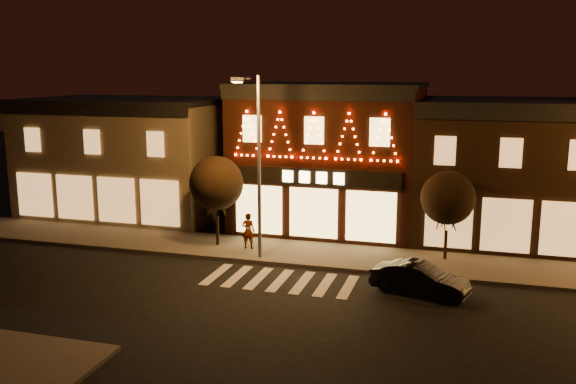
% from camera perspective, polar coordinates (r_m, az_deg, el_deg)
% --- Properties ---
extents(ground, '(120.00, 120.00, 0.00)m').
position_cam_1_polar(ground, '(23.71, -3.60, -11.19)').
color(ground, black).
rests_on(ground, ground).
extents(sidewalk_far, '(44.00, 4.00, 0.15)m').
position_cam_1_polar(sidewalk_far, '(30.47, 5.11, -5.94)').
color(sidewalk_far, '#47423D').
rests_on(sidewalk_far, ground).
extents(building_left, '(12.20, 8.28, 7.30)m').
position_cam_1_polar(building_left, '(40.59, -14.32, 3.23)').
color(building_left, '#675D49').
rests_on(building_left, ground).
extents(building_pulp, '(10.20, 8.34, 8.30)m').
position_cam_1_polar(building_pulp, '(35.72, 3.95, 3.33)').
color(building_pulp, '#33130B').
rests_on(building_pulp, ground).
extents(building_right_a, '(9.20, 8.28, 7.50)m').
position_cam_1_polar(building_right_a, '(35.05, 19.30, 1.91)').
color(building_right_a, black).
rests_on(building_right_a, ground).
extents(streetlamp_mid, '(0.77, 1.98, 8.63)m').
position_cam_1_polar(streetlamp_mid, '(28.82, -2.96, 3.57)').
color(streetlamp_mid, '#59595E').
rests_on(streetlamp_mid, sidewalk_far).
extents(tree_left, '(2.75, 2.75, 4.60)m').
position_cam_1_polar(tree_left, '(31.59, -6.61, 0.79)').
color(tree_left, black).
rests_on(tree_left, sidewalk_far).
extents(tree_right, '(2.54, 2.54, 4.24)m').
position_cam_1_polar(tree_right, '(29.98, 14.49, -0.53)').
color(tree_right, black).
rests_on(tree_right, sidewalk_far).
extents(dark_sedan, '(4.17, 2.37, 1.30)m').
position_cam_1_polar(dark_sedan, '(26.01, 12.04, -7.84)').
color(dark_sedan, black).
rests_on(dark_sedan, ground).
extents(pedestrian, '(0.68, 0.46, 1.83)m').
position_cam_1_polar(pedestrian, '(31.29, -3.67, -3.58)').
color(pedestrian, gray).
rests_on(pedestrian, sidewalk_far).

